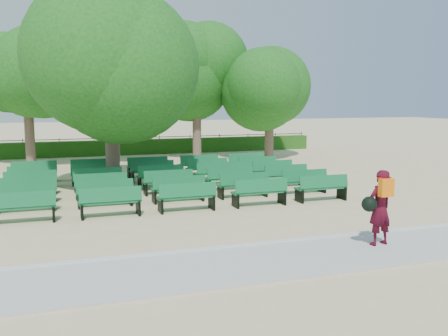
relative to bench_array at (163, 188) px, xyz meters
name	(u,v)px	position (x,y,z in m)	size (l,w,h in m)	color
ground	(157,199)	(-0.52, -1.45, -0.09)	(120.00, 120.00, 0.00)	#D2BD8B
paving	(229,266)	(-0.52, -8.85, -0.06)	(30.00, 2.20, 0.06)	#BAB9B5
curb	(212,249)	(-0.52, -7.70, -0.04)	(30.00, 0.12, 0.10)	silver
hedge	(112,148)	(-0.52, 12.55, 0.36)	(26.00, 0.70, 0.90)	#255C17
fence	(111,154)	(-0.52, 12.95, -0.09)	(26.00, 0.10, 1.02)	black
tree_line	(120,163)	(-0.52, 8.55, -0.09)	(21.80, 6.80, 7.04)	#20661C
bench_array	(163,188)	(0.00, 0.00, 0.00)	(1.79, 0.65, 1.11)	#126A36
tree_among	(110,59)	(-1.68, 1.34, 4.75)	(5.51, 5.51, 7.35)	brown
person	(379,207)	(3.17, -8.65, 0.87)	(0.85, 0.54, 1.74)	#430918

